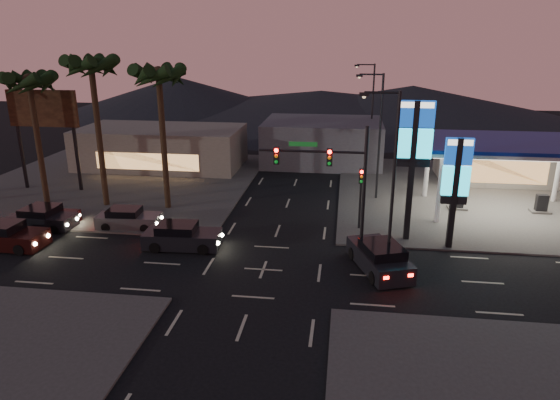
# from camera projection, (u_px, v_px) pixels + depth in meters

# --- Properties ---
(ground) EXTENTS (140.00, 140.00, 0.00)m
(ground) POSITION_uv_depth(u_px,v_px,m) (263.00, 270.00, 28.38)
(ground) COLOR black
(ground) RESTS_ON ground
(corner_lot_ne) EXTENTS (24.00, 24.00, 0.12)m
(corner_lot_ne) POSITION_uv_depth(u_px,v_px,m) (484.00, 195.00, 41.43)
(corner_lot_ne) COLOR #47443F
(corner_lot_ne) RESTS_ON ground
(corner_lot_nw) EXTENTS (24.00, 24.00, 0.12)m
(corner_lot_nw) POSITION_uv_depth(u_px,v_px,m) (119.00, 181.00, 45.43)
(corner_lot_nw) COLOR #47443F
(corner_lot_nw) RESTS_ON ground
(gas_station) EXTENTS (12.20, 8.20, 5.47)m
(gas_station) POSITION_uv_depth(u_px,v_px,m) (507.00, 146.00, 36.09)
(gas_station) COLOR silver
(gas_station) RESTS_ON ground
(convenience_store) EXTENTS (10.00, 6.00, 4.00)m
(convenience_store) POSITION_uv_depth(u_px,v_px,m) (496.00, 159.00, 45.28)
(convenience_store) COLOR #726B5B
(convenience_store) RESTS_ON ground
(pylon_sign_tall) EXTENTS (2.20, 0.35, 9.00)m
(pylon_sign_tall) POSITION_uv_depth(u_px,v_px,m) (414.00, 144.00, 30.50)
(pylon_sign_tall) COLOR black
(pylon_sign_tall) RESTS_ON ground
(pylon_sign_short) EXTENTS (1.60, 0.35, 7.00)m
(pylon_sign_short) POSITION_uv_depth(u_px,v_px,m) (456.00, 177.00, 29.79)
(pylon_sign_short) COLOR black
(pylon_sign_short) RESTS_ON ground
(traffic_signal_mast) EXTENTS (6.10, 0.39, 8.00)m
(traffic_signal_mast) POSITION_uv_depth(u_px,v_px,m) (334.00, 174.00, 28.15)
(traffic_signal_mast) COLOR black
(traffic_signal_mast) RESTS_ON ground
(pedestal_signal) EXTENTS (0.32, 0.39, 4.30)m
(pedestal_signal) POSITION_uv_depth(u_px,v_px,m) (361.00, 189.00, 33.35)
(pedestal_signal) COLOR black
(pedestal_signal) RESTS_ON ground
(streetlight_near) EXTENTS (2.14, 0.25, 10.00)m
(streetlight_near) POSITION_uv_depth(u_px,v_px,m) (390.00, 172.00, 26.69)
(streetlight_near) COLOR black
(streetlight_near) RESTS_ON ground
(streetlight_mid) EXTENTS (2.14, 0.25, 10.00)m
(streetlight_mid) POSITION_uv_depth(u_px,v_px,m) (377.00, 129.00, 38.93)
(streetlight_mid) COLOR black
(streetlight_mid) RESTS_ON ground
(streetlight_far) EXTENTS (2.14, 0.25, 10.00)m
(streetlight_far) POSITION_uv_depth(u_px,v_px,m) (370.00, 106.00, 52.12)
(streetlight_far) COLOR black
(streetlight_far) RESTS_ON ground
(palm_a) EXTENTS (4.41, 4.41, 10.86)m
(palm_a) POSITION_uv_depth(u_px,v_px,m) (159.00, 84.00, 35.51)
(palm_a) COLOR black
(palm_a) RESTS_ON ground
(palm_b) EXTENTS (4.41, 4.41, 11.46)m
(palm_b) POSITION_uv_depth(u_px,v_px,m) (92.00, 75.00, 35.97)
(palm_b) COLOR black
(palm_b) RESTS_ON ground
(palm_c) EXTENTS (4.41, 4.41, 10.26)m
(palm_c) POSITION_uv_depth(u_px,v_px,m) (30.00, 90.00, 36.93)
(palm_c) COLOR black
(palm_c) RESTS_ON ground
(billboard) EXTENTS (6.00, 0.30, 8.50)m
(billboard) POSITION_uv_depth(u_px,v_px,m) (44.00, 117.00, 41.21)
(billboard) COLOR black
(billboard) RESTS_ON ground
(building_far_west) EXTENTS (16.00, 8.00, 4.00)m
(building_far_west) POSITION_uv_depth(u_px,v_px,m) (162.00, 147.00, 50.23)
(building_far_west) COLOR #726B5B
(building_far_west) RESTS_ON ground
(building_far_mid) EXTENTS (12.00, 9.00, 4.40)m
(building_far_mid) POSITION_uv_depth(u_px,v_px,m) (323.00, 142.00, 51.93)
(building_far_mid) COLOR #4C4C51
(building_far_mid) RESTS_ON ground
(hill_left) EXTENTS (40.00, 40.00, 6.00)m
(hill_left) POSITION_uv_depth(u_px,v_px,m) (178.00, 95.00, 87.08)
(hill_left) COLOR black
(hill_left) RESTS_ON ground
(hill_right) EXTENTS (50.00, 50.00, 5.00)m
(hill_right) POSITION_uv_depth(u_px,v_px,m) (412.00, 101.00, 82.23)
(hill_right) COLOR black
(hill_right) RESTS_ON ground
(hill_center) EXTENTS (60.00, 60.00, 4.00)m
(hill_center) POSITION_uv_depth(u_px,v_px,m) (321.00, 103.00, 84.27)
(hill_center) COLOR black
(hill_center) RESTS_ON ground
(car_lane_a_front) EXTENTS (4.94, 2.24, 1.58)m
(car_lane_a_front) POSITION_uv_depth(u_px,v_px,m) (181.00, 237.00, 31.12)
(car_lane_a_front) COLOR black
(car_lane_a_front) RESTS_ON ground
(car_lane_a_mid) EXTENTS (5.08, 2.28, 1.63)m
(car_lane_a_mid) POSITION_uv_depth(u_px,v_px,m) (5.00, 236.00, 31.15)
(car_lane_a_mid) COLOR black
(car_lane_a_mid) RESTS_ON ground
(car_lane_b_front) EXTENTS (4.44, 2.06, 1.42)m
(car_lane_b_front) POSITION_uv_depth(u_px,v_px,m) (128.00, 219.00, 34.40)
(car_lane_b_front) COLOR #4F4F51
(car_lane_b_front) RESTS_ON ground
(car_lane_b_mid) EXTENTS (4.52, 2.06, 1.45)m
(car_lane_b_mid) POSITION_uv_depth(u_px,v_px,m) (42.00, 219.00, 34.35)
(car_lane_b_mid) COLOR black
(car_lane_b_mid) RESTS_ON ground
(car_lane_b_rear) EXTENTS (4.26, 1.88, 1.37)m
(car_lane_b_rear) POSITION_uv_depth(u_px,v_px,m) (47.00, 215.00, 35.09)
(car_lane_b_rear) COLOR black
(car_lane_b_rear) RESTS_ON ground
(suv_station) EXTENTS (3.69, 5.44, 1.68)m
(suv_station) POSITION_uv_depth(u_px,v_px,m) (380.00, 257.00, 28.08)
(suv_station) COLOR black
(suv_station) RESTS_ON ground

